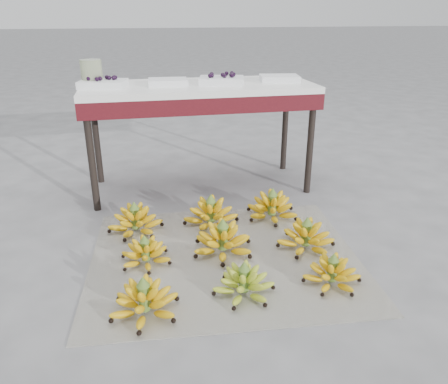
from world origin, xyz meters
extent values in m
plane|color=slate|center=(0.00, 0.00, 0.00)|extent=(60.00, 60.00, 0.00)
cube|color=silver|center=(0.02, -0.03, 0.00)|extent=(1.33, 1.15, 0.01)
ellipsoid|color=#DDB708|center=(-0.37, -0.37, 0.05)|extent=(0.31, 0.31, 0.08)
ellipsoid|color=#DDB708|center=(-0.37, -0.37, 0.08)|extent=(0.22, 0.22, 0.06)
ellipsoid|color=#DDB708|center=(-0.37, -0.37, 0.12)|extent=(0.14, 0.14, 0.05)
cylinder|color=#56762A|center=(-0.37, -0.37, 0.08)|extent=(0.04, 0.04, 0.11)
cone|color=#56762A|center=(-0.37, -0.37, 0.15)|extent=(0.05, 0.05, 0.04)
ellipsoid|color=#92AD2F|center=(0.03, -0.33, 0.04)|extent=(0.31, 0.31, 0.08)
ellipsoid|color=#92AD2F|center=(0.03, -0.33, 0.08)|extent=(0.22, 0.22, 0.06)
ellipsoid|color=#92AD2F|center=(0.03, -0.33, 0.11)|extent=(0.14, 0.14, 0.05)
cylinder|color=#56762A|center=(0.03, -0.33, 0.08)|extent=(0.04, 0.04, 0.10)
cone|color=#56762A|center=(0.03, -0.33, 0.14)|extent=(0.05, 0.05, 0.04)
ellipsoid|color=#DDB708|center=(0.42, -0.33, 0.04)|extent=(0.32, 0.32, 0.07)
ellipsoid|color=#DDB708|center=(0.42, -0.33, 0.07)|extent=(0.23, 0.23, 0.05)
ellipsoid|color=#DDB708|center=(0.42, -0.33, 0.10)|extent=(0.15, 0.15, 0.05)
cylinder|color=#56762A|center=(0.42, -0.33, 0.07)|extent=(0.04, 0.04, 0.10)
cone|color=#56762A|center=(0.42, -0.33, 0.14)|extent=(0.05, 0.05, 0.04)
ellipsoid|color=#DDB708|center=(-0.35, 0.00, 0.04)|extent=(0.29, 0.29, 0.07)
ellipsoid|color=#DDB708|center=(-0.35, 0.00, 0.07)|extent=(0.20, 0.20, 0.05)
ellipsoid|color=#DDB708|center=(-0.35, 0.00, 0.10)|extent=(0.13, 0.13, 0.04)
cylinder|color=#56762A|center=(-0.35, 0.00, 0.07)|extent=(0.04, 0.04, 0.10)
cone|color=#56762A|center=(-0.35, 0.00, 0.13)|extent=(0.05, 0.05, 0.04)
ellipsoid|color=#DDB708|center=(0.02, 0.02, 0.05)|extent=(0.37, 0.37, 0.09)
ellipsoid|color=#DDB708|center=(0.02, 0.02, 0.09)|extent=(0.26, 0.26, 0.07)
ellipsoid|color=#DDB708|center=(0.02, 0.02, 0.13)|extent=(0.17, 0.17, 0.06)
cylinder|color=#56762A|center=(0.02, 0.02, 0.09)|extent=(0.05, 0.05, 0.12)
cone|color=#56762A|center=(0.02, 0.02, 0.17)|extent=(0.06, 0.06, 0.04)
ellipsoid|color=#DDB708|center=(0.42, -0.03, 0.05)|extent=(0.36, 0.36, 0.08)
ellipsoid|color=#DDB708|center=(0.42, -0.03, 0.08)|extent=(0.26, 0.26, 0.06)
ellipsoid|color=#DDB708|center=(0.42, -0.03, 0.12)|extent=(0.17, 0.17, 0.05)
cylinder|color=#56762A|center=(0.42, -0.03, 0.08)|extent=(0.05, 0.05, 0.11)
cone|color=#56762A|center=(0.42, -0.03, 0.16)|extent=(0.05, 0.05, 0.04)
ellipsoid|color=#DDB708|center=(-0.39, 0.33, 0.05)|extent=(0.37, 0.37, 0.08)
ellipsoid|color=#DDB708|center=(-0.39, 0.33, 0.08)|extent=(0.26, 0.26, 0.06)
ellipsoid|color=#DDB708|center=(-0.39, 0.33, 0.12)|extent=(0.17, 0.17, 0.05)
cylinder|color=#56762A|center=(-0.39, 0.33, 0.08)|extent=(0.05, 0.05, 0.11)
cone|color=#56762A|center=(-0.39, 0.33, 0.16)|extent=(0.05, 0.05, 0.04)
ellipsoid|color=#DDB708|center=(0.02, 0.32, 0.05)|extent=(0.34, 0.34, 0.09)
ellipsoid|color=#DDB708|center=(0.02, 0.32, 0.09)|extent=(0.24, 0.24, 0.07)
ellipsoid|color=#DDB708|center=(0.02, 0.32, 0.12)|extent=(0.16, 0.16, 0.05)
cylinder|color=#56762A|center=(0.02, 0.32, 0.09)|extent=(0.05, 0.05, 0.12)
cone|color=#56762A|center=(0.02, 0.32, 0.16)|extent=(0.06, 0.06, 0.04)
ellipsoid|color=#DDB708|center=(0.37, 0.34, 0.05)|extent=(0.33, 0.33, 0.09)
ellipsoid|color=#DDB708|center=(0.37, 0.34, 0.09)|extent=(0.23, 0.23, 0.06)
ellipsoid|color=#DDB708|center=(0.37, 0.34, 0.12)|extent=(0.15, 0.15, 0.05)
cylinder|color=#56762A|center=(0.37, 0.34, 0.09)|extent=(0.05, 0.05, 0.12)
cone|color=#56762A|center=(0.37, 0.34, 0.16)|extent=(0.06, 0.06, 0.04)
cylinder|color=black|center=(-0.60, 0.66, 0.32)|extent=(0.04, 0.04, 0.64)
cylinder|color=black|center=(0.71, 0.66, 0.32)|extent=(0.04, 0.04, 0.64)
cylinder|color=black|center=(-0.60, 1.13, 0.32)|extent=(0.04, 0.04, 0.64)
cylinder|color=black|center=(0.71, 1.13, 0.32)|extent=(0.04, 0.04, 0.64)
cube|color=#561016|center=(0.05, 0.90, 0.59)|extent=(1.41, 0.56, 0.09)
cube|color=white|center=(0.05, 0.90, 0.66)|extent=(1.41, 0.56, 0.04)
cube|color=silver|center=(-0.51, 0.88, 0.70)|extent=(0.29, 0.24, 0.04)
sphere|color=black|center=(-0.55, 0.94, 0.73)|extent=(0.02, 0.02, 0.02)
sphere|color=black|center=(-0.52, 0.86, 0.73)|extent=(0.02, 0.02, 0.02)
sphere|color=black|center=(-0.45, 0.88, 0.73)|extent=(0.02, 0.02, 0.02)
sphere|color=black|center=(-0.47, 0.88, 0.73)|extent=(0.02, 0.02, 0.02)
sphere|color=black|center=(-0.49, 0.91, 0.73)|extent=(0.02, 0.02, 0.02)
sphere|color=black|center=(-0.54, 0.84, 0.73)|extent=(0.02, 0.02, 0.02)
sphere|color=black|center=(-0.44, 0.89, 0.73)|extent=(0.02, 0.02, 0.02)
sphere|color=black|center=(-0.44, 0.89, 0.73)|extent=(0.02, 0.02, 0.02)
sphere|color=black|center=(-0.59, 0.87, 0.73)|extent=(0.02, 0.02, 0.02)
cube|color=silver|center=(-0.13, 0.89, 0.69)|extent=(0.24, 0.18, 0.04)
cube|color=silver|center=(0.19, 0.86, 0.70)|extent=(0.30, 0.25, 0.04)
sphere|color=black|center=(0.26, 0.92, 0.73)|extent=(0.03, 0.03, 0.03)
sphere|color=black|center=(0.23, 0.92, 0.73)|extent=(0.03, 0.03, 0.03)
sphere|color=black|center=(0.20, 0.82, 0.73)|extent=(0.03, 0.03, 0.03)
sphere|color=black|center=(0.13, 0.91, 0.73)|extent=(0.03, 0.03, 0.03)
sphere|color=black|center=(0.11, 0.84, 0.73)|extent=(0.03, 0.03, 0.03)
sphere|color=black|center=(0.25, 0.87, 0.73)|extent=(0.03, 0.03, 0.03)
sphere|color=black|center=(0.19, 0.86, 0.73)|extent=(0.03, 0.03, 0.03)
sphere|color=black|center=(0.26, 0.87, 0.73)|extent=(0.03, 0.03, 0.03)
sphere|color=black|center=(0.13, 0.85, 0.73)|extent=(0.03, 0.03, 0.03)
sphere|color=black|center=(0.24, 0.84, 0.73)|extent=(0.03, 0.03, 0.03)
sphere|color=black|center=(0.24, 0.82, 0.73)|extent=(0.03, 0.03, 0.03)
cube|color=silver|center=(0.56, 0.89, 0.69)|extent=(0.26, 0.21, 0.04)
cylinder|color=beige|center=(-0.57, 0.93, 0.75)|extent=(0.15, 0.15, 0.15)
camera|label=1|loc=(-0.36, -1.78, 1.09)|focal=35.00mm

